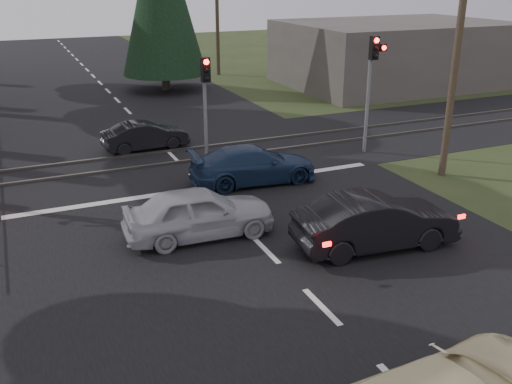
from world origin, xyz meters
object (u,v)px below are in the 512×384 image
silver_car (199,213)px  utility_pole_mid (217,7)px  dark_car_far (145,136)px  utility_pole_near (458,44)px  traffic_signal_right (373,72)px  dark_hatchback (375,222)px  blue_sedan (253,165)px  traffic_signal_center (206,92)px

silver_car → utility_pole_mid: bearing=-18.5°
silver_car → dark_car_far: bearing=-1.1°
utility_pole_near → dark_car_far: (-9.24, 7.59, -4.14)m
traffic_signal_right → utility_pole_near: (0.95, -3.47, 1.41)m
traffic_signal_right → silver_car: size_ratio=1.11×
utility_pole_mid → traffic_signal_right: bearing=-92.7°
traffic_signal_right → dark_hatchback: 9.18m
dark_hatchback → blue_sedan: (-0.99, 6.01, -0.08)m
traffic_signal_right → traffic_signal_center: 6.68m
traffic_signal_center → dark_car_far: 4.06m
utility_pole_near → dark_hatchback: utility_pole_near is taller
traffic_signal_right → utility_pole_mid: utility_pole_mid is taller
dark_hatchback → traffic_signal_center: bearing=17.3°
traffic_signal_center → utility_pole_near: utility_pole_near is taller
utility_pole_mid → silver_car: (-9.84, -25.40, -4.01)m
utility_pole_near → blue_sedan: 8.10m
utility_pole_near → dark_car_far: size_ratio=2.54×
traffic_signal_right → blue_sedan: size_ratio=1.04×
traffic_signal_center → silver_car: 6.84m
silver_car → dark_car_far: size_ratio=1.19×
traffic_signal_right → silver_car: 10.47m
utility_pole_near → blue_sedan: utility_pole_near is taller
traffic_signal_center → utility_pole_mid: size_ratio=0.46×
traffic_signal_center → dark_hatchback: (1.79, -8.62, -2.07)m
traffic_signal_right → blue_sedan: 6.48m
traffic_signal_center → blue_sedan: 3.48m
silver_car → blue_sedan: 4.68m
traffic_signal_right → traffic_signal_center: (-6.55, 1.20, -0.51)m
dark_hatchback → dark_car_far: (-3.53, 11.53, -0.15)m
traffic_signal_center → dark_car_far: bearing=120.9°
traffic_signal_right → dark_hatchback: bearing=-122.7°
silver_car → blue_sedan: (3.15, 3.47, -0.06)m
utility_pole_mid → silver_car: 27.53m
silver_car → dark_hatchback: bearing=-118.9°
utility_pole_mid → dark_car_far: 19.28m
traffic_signal_center → utility_pole_near: bearing=-32.0°
dark_hatchback → blue_sedan: size_ratio=0.98×
traffic_signal_right → utility_pole_near: bearing=-74.7°
utility_pole_mid → blue_sedan: (-6.69, -21.94, -4.07)m
traffic_signal_right → blue_sedan: bearing=-166.2°
traffic_signal_center → blue_sedan: traffic_signal_center is taller
traffic_signal_center → dark_hatchback: bearing=-78.3°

